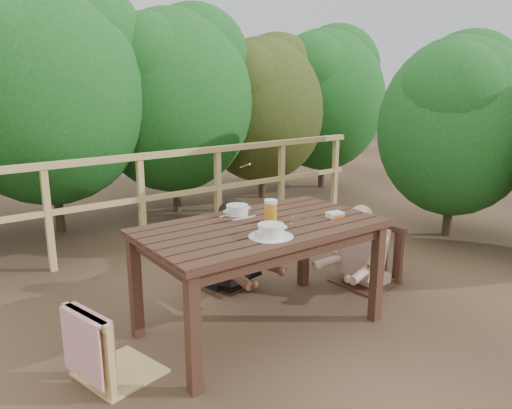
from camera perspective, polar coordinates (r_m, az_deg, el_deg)
ground at (r=3.72m, az=0.47°, el=-13.73°), size 60.00×60.00×0.00m
table at (r=3.55m, az=0.48°, el=-8.35°), size 1.63×0.92×0.76m
chair_left at (r=3.11m, az=-15.67°, el=-11.02°), size 0.53×0.53×0.89m
chair_far at (r=4.26m, az=-3.88°, el=-3.67°), size 0.51×0.51×0.87m
chair_right at (r=4.38m, az=12.52°, el=-2.89°), size 0.50×0.50×0.95m
woman at (r=4.22m, az=-4.06°, el=-1.53°), size 0.59×0.68×1.19m
diner_right at (r=4.37m, az=12.86°, el=-1.42°), size 0.61×0.50×1.18m
railing at (r=5.18m, az=-12.81°, el=0.10°), size 5.60×0.10×1.01m
hedge_row at (r=6.29m, az=-14.62°, el=15.30°), size 6.60×1.60×3.80m
soup_near at (r=3.16m, az=1.70°, el=-3.06°), size 0.28×0.28×0.09m
soup_far at (r=3.65m, az=-2.14°, el=-0.72°), size 0.27×0.27×0.09m
bread_roll at (r=3.25m, az=2.34°, el=-2.84°), size 0.12×0.09×0.07m
beer_glass at (r=3.45m, az=1.68°, el=-0.87°), size 0.09×0.09×0.17m
tumbler at (r=3.39m, az=4.49°, el=-2.00°), size 0.07×0.07×0.08m
butter_tub at (r=3.64m, az=8.92°, el=-1.25°), size 0.13×0.10×0.05m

